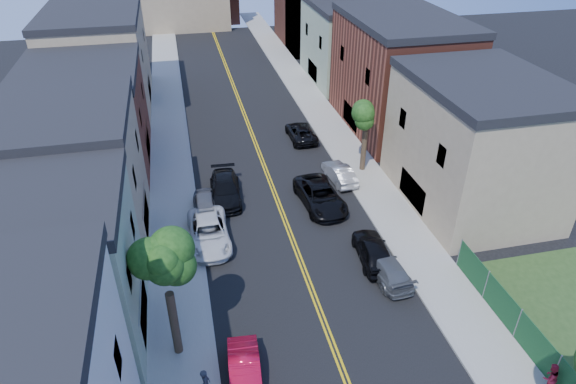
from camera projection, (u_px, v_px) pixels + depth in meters
sidewalk_left at (168, 137)px, 47.24m from camera, size 3.20×100.00×0.15m
sidewalk_right at (328, 122)px, 50.20m from camera, size 3.20×100.00×0.15m
curb_left at (187, 135)px, 47.56m from camera, size 0.30×100.00×0.15m
curb_right at (311, 124)px, 49.87m from camera, size 0.30×100.00×0.15m
bldg_left_palegrn at (39, 283)px, 24.04m from camera, size 9.00×8.00×8.50m
bldg_left_tan_near at (66, 184)px, 31.35m from camera, size 9.00×10.00×9.00m
bldg_left_brick at (87, 122)px, 40.70m from camera, size 9.00×12.00×8.00m
bldg_left_tan_far at (101, 61)px, 51.87m from camera, size 9.00×16.00×9.50m
bldg_right_tan at (476, 147)px, 35.77m from camera, size 9.00×12.00×9.00m
bldg_right_brick at (398, 77)px, 47.07m from camera, size 9.00×14.00×10.00m
bldg_right_palegrn at (350, 44)px, 59.04m from camera, size 9.00×12.00×8.50m
fence_right at (536, 346)px, 24.75m from camera, size 0.04×15.00×1.90m
tree_left_mid at (163, 253)px, 22.30m from camera, size 5.20×5.20×9.29m
tree_right_far at (368, 106)px, 38.93m from camera, size 4.40×4.40×8.03m
red_sedan at (245, 374)px, 23.80m from camera, size 1.82×4.42×1.42m
white_pickup at (209, 232)px, 33.25m from camera, size 2.66×5.74×1.59m
grey_car_left at (205, 207)px, 35.92m from camera, size 1.91×4.39×1.47m
black_car_left at (225, 189)px, 37.86m from camera, size 2.54×5.62×1.60m
grey_car_right at (386, 268)px, 30.39m from camera, size 2.26×4.82×1.36m
black_car_right at (373, 250)px, 31.62m from camera, size 2.30×4.86×1.61m
silver_car_right at (339, 173)px, 40.17m from camera, size 1.90×4.39×1.41m
dark_car_right_far at (301, 132)px, 46.74m from camera, size 2.32×4.96×1.37m
black_suv_lane at (320, 196)px, 37.04m from camera, size 3.19×6.11×1.64m
pedestrian_left at (206, 384)px, 22.96m from camera, size 0.43×0.65×1.78m
pedestrian_right at (550, 377)px, 23.34m from camera, size 0.83×0.66×1.65m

